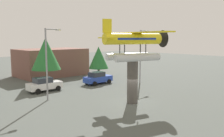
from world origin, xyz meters
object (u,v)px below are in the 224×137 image
Objects in this scene: streetlight_secondary at (141,52)px; storefront_building at (51,62)px; car_far_blue at (98,78)px; tree_east at (46,54)px; car_mid_white at (44,84)px; display_pedestal at (132,82)px; streetlight_primary at (48,59)px; floatplane_monument at (134,44)px; tree_center_back at (99,58)px.

streetlight_secondary is 0.69× the size of storefront_building.
storefront_building reaches higher than car_far_blue.
tree_east is (-5.83, 4.04, 3.53)m from car_far_blue.
car_mid_white is at bearing 162.00° from streetlight_secondary.
car_far_blue is 7.36m from streetlight_secondary.
display_pedestal is 11.82m from car_mid_white.
car_mid_white and car_far_blue have the same top height.
storefront_building is (-6.10, 15.23, -2.14)m from streetlight_secondary.
streetlight_primary is 15.00m from streetlight_secondary.
storefront_building is at bearing 81.30° from display_pedestal.
streetlight_primary is 0.99× the size of streetlight_secondary.
floatplane_monument reaches higher than streetlight_secondary.
tree_east is (3.76, 7.40, -0.01)m from streetlight_primary.
car_mid_white is 0.55× the size of streetlight_primary.
display_pedestal is 14.57m from tree_east.
streetlight_primary is at bearing -150.58° from tree_center_back.
storefront_building reaches higher than display_pedestal.
display_pedestal is 3.85m from floatplane_monument.
storefront_building is at bearing 99.48° from floatplane_monument.
car_far_blue is 7.93m from tree_east.
tree_east is 1.29× the size of tree_center_back.
streetlight_primary reaches higher than car_mid_white.
tree_center_back is (11.66, 3.31, 2.46)m from car_mid_white.
car_mid_white is at bearing 173.90° from car_far_blue.
car_far_blue is at bearing 19.29° from streetlight_primary.
tree_east reaches higher than car_mid_white.
floatplane_monument reaches higher than streetlight_primary.
floatplane_monument is 16.58m from tree_center_back.
floatplane_monument is at bearing -98.37° from storefront_building.
streetlight_primary is (-9.59, -3.36, 3.54)m from car_far_blue.
streetlight_secondary is at bearing -0.47° from streetlight_primary.
tree_center_back is (7.67, 14.45, -2.68)m from floatplane_monument.
car_far_blue is 0.38× the size of storefront_building.
car_mid_white is at bearing 68.29° from streetlight_primary.
car_far_blue is 6.11m from tree_center_back.
car_mid_white is 0.55× the size of streetlight_secondary.
tree_center_back is (3.74, 4.16, 2.46)m from car_far_blue.
storefront_building reaches higher than car_mid_white.
floatplane_monument is 12.16m from car_far_blue.
streetlight_secondary is 16.55m from storefront_building.
car_mid_white is 13.16m from storefront_building.
tree_east reaches higher than display_pedestal.
display_pedestal is at bearing -51.24° from streetlight_primary.
display_pedestal is 1.04× the size of car_mid_white.
car_far_blue is at bearing -131.93° from tree_center_back.
streetlight_primary is at bearing -160.71° from car_far_blue.
streetlight_primary is at bearing -111.71° from car_mid_white.
storefront_building is (8.90, 15.11, -2.09)m from streetlight_primary.
streetlight_primary is 0.68× the size of storefront_building.
storefront_building is 8.85m from tree_center_back.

